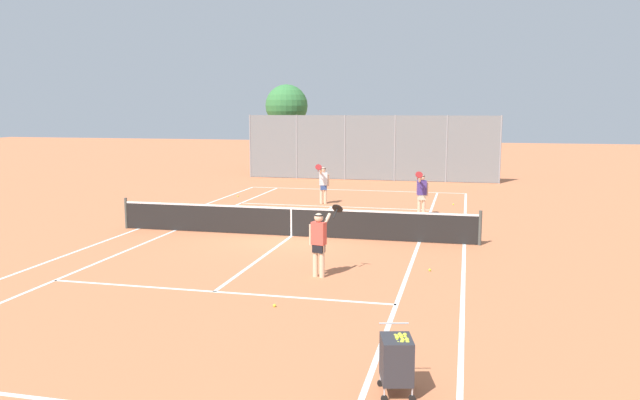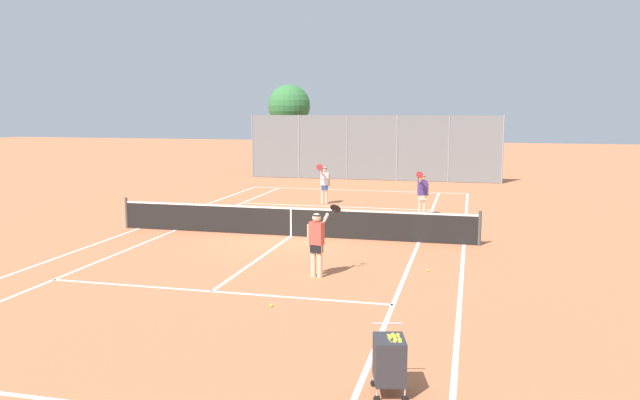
{
  "view_description": "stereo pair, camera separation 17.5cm",
  "coord_description": "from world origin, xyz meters",
  "px_view_note": "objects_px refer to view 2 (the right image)",
  "views": [
    {
      "loc": [
        5.48,
        -19.18,
        4.12
      ],
      "look_at": [
        0.61,
        1.5,
        1.0
      ],
      "focal_mm": 35.0,
      "sensor_mm": 36.0,
      "label": 1
    },
    {
      "loc": [
        5.65,
        -19.13,
        4.12
      ],
      "look_at": [
        0.61,
        1.5,
        1.0
      ],
      "focal_mm": 35.0,
      "sensor_mm": 36.0,
      "label": 2
    }
  ],
  "objects_px": {
    "player_near_side": "(317,240)",
    "ball_cart": "(389,359)",
    "tennis_net": "(291,221)",
    "loose_tennis_ball_4": "(239,196)",
    "loose_tennis_ball_1": "(455,205)",
    "player_far_left": "(324,183)",
    "loose_tennis_ball_0": "(271,305)",
    "loose_tennis_ball_5": "(313,238)",
    "player_far_right": "(422,192)",
    "tree_behind_left": "(288,107)",
    "loose_tennis_ball_2": "(428,270)"
  },
  "relations": [
    {
      "from": "player_near_side",
      "to": "ball_cart",
      "type": "bearing_deg",
      "value": -66.7
    },
    {
      "from": "tennis_net",
      "to": "loose_tennis_ball_4",
      "type": "relative_size",
      "value": 181.82
    },
    {
      "from": "tennis_net",
      "to": "loose_tennis_ball_1",
      "type": "bearing_deg",
      "value": 57.97
    },
    {
      "from": "player_far_left",
      "to": "loose_tennis_ball_0",
      "type": "bearing_deg",
      "value": -81.13
    },
    {
      "from": "loose_tennis_ball_5",
      "to": "player_near_side",
      "type": "bearing_deg",
      "value": -74.4
    },
    {
      "from": "loose_tennis_ball_0",
      "to": "loose_tennis_ball_4",
      "type": "relative_size",
      "value": 1.0
    },
    {
      "from": "ball_cart",
      "to": "player_far_right",
      "type": "xyz_separation_m",
      "value": [
        -0.75,
        15.49,
        0.39
      ]
    },
    {
      "from": "loose_tennis_ball_0",
      "to": "loose_tennis_ball_1",
      "type": "xyz_separation_m",
      "value": [
        3.33,
        15.12,
        0.0
      ]
    },
    {
      "from": "player_far_right",
      "to": "player_near_side",
      "type": "bearing_deg",
      "value": -100.78
    },
    {
      "from": "loose_tennis_ball_0",
      "to": "tennis_net",
      "type": "bearing_deg",
      "value": 103.1
    },
    {
      "from": "loose_tennis_ball_0",
      "to": "loose_tennis_ball_4",
      "type": "xyz_separation_m",
      "value": [
        -6.62,
        15.37,
        0.0
      ]
    },
    {
      "from": "loose_tennis_ball_1",
      "to": "player_far_left",
      "type": "bearing_deg",
      "value": -170.58
    },
    {
      "from": "tennis_net",
      "to": "ball_cart",
      "type": "relative_size",
      "value": 12.47
    },
    {
      "from": "tennis_net",
      "to": "loose_tennis_ball_1",
      "type": "xyz_separation_m",
      "value": [
        4.99,
        7.98,
        -0.48
      ]
    },
    {
      "from": "tree_behind_left",
      "to": "ball_cart",
      "type": "bearing_deg",
      "value": -70.86
    },
    {
      "from": "loose_tennis_ball_5",
      "to": "tennis_net",
      "type": "bearing_deg",
      "value": 160.89
    },
    {
      "from": "player_near_side",
      "to": "loose_tennis_ball_5",
      "type": "relative_size",
      "value": 26.88
    },
    {
      "from": "tennis_net",
      "to": "loose_tennis_ball_5",
      "type": "distance_m",
      "value": 0.98
    },
    {
      "from": "loose_tennis_ball_4",
      "to": "loose_tennis_ball_5",
      "type": "relative_size",
      "value": 1.0
    },
    {
      "from": "loose_tennis_ball_5",
      "to": "ball_cart",
      "type": "bearing_deg",
      "value": -69.85
    },
    {
      "from": "player_far_left",
      "to": "loose_tennis_ball_1",
      "type": "distance_m",
      "value": 5.69
    },
    {
      "from": "loose_tennis_ball_0",
      "to": "tree_behind_left",
      "type": "height_order",
      "value": "tree_behind_left"
    },
    {
      "from": "player_far_left",
      "to": "loose_tennis_ball_1",
      "type": "xyz_separation_m",
      "value": [
        5.54,
        0.92,
        -0.89
      ]
    },
    {
      "from": "loose_tennis_ball_5",
      "to": "tree_behind_left",
      "type": "xyz_separation_m",
      "value": [
        -6.98,
        20.71,
        4.21
      ]
    },
    {
      "from": "ball_cart",
      "to": "player_near_side",
      "type": "bearing_deg",
      "value": 113.3
    },
    {
      "from": "player_near_side",
      "to": "loose_tennis_ball_1",
      "type": "bearing_deg",
      "value": 76.74
    },
    {
      "from": "tree_behind_left",
      "to": "loose_tennis_ball_5",
      "type": "bearing_deg",
      "value": -71.37
    },
    {
      "from": "loose_tennis_ball_5",
      "to": "tree_behind_left",
      "type": "relative_size",
      "value": 0.01
    },
    {
      "from": "loose_tennis_ball_4",
      "to": "player_far_right",
      "type": "bearing_deg",
      "value": -20.64
    },
    {
      "from": "tennis_net",
      "to": "player_far_left",
      "type": "xyz_separation_m",
      "value": [
        -0.55,
        7.06,
        0.42
      ]
    },
    {
      "from": "player_far_right",
      "to": "tree_behind_left",
      "type": "relative_size",
      "value": 0.31
    },
    {
      "from": "player_far_right",
      "to": "loose_tennis_ball_2",
      "type": "relative_size",
      "value": 26.88
    },
    {
      "from": "ball_cart",
      "to": "tennis_net",
      "type": "bearing_deg",
      "value": 113.47
    },
    {
      "from": "loose_tennis_ball_0",
      "to": "loose_tennis_ball_4",
      "type": "height_order",
      "value": "same"
    },
    {
      "from": "player_near_side",
      "to": "loose_tennis_ball_0",
      "type": "distance_m",
      "value": 2.7
    },
    {
      "from": "loose_tennis_ball_1",
      "to": "tennis_net",
      "type": "bearing_deg",
      "value": -122.03
    },
    {
      "from": "player_far_left",
      "to": "loose_tennis_ball_0",
      "type": "distance_m",
      "value": 14.4
    },
    {
      "from": "loose_tennis_ball_1",
      "to": "loose_tennis_ball_0",
      "type": "bearing_deg",
      "value": -102.42
    },
    {
      "from": "tennis_net",
      "to": "player_far_left",
      "type": "relative_size",
      "value": 6.76
    },
    {
      "from": "loose_tennis_ball_1",
      "to": "ball_cart",
      "type": "bearing_deg",
      "value": -91.23
    },
    {
      "from": "player_far_left",
      "to": "loose_tennis_ball_1",
      "type": "bearing_deg",
      "value": 9.42
    },
    {
      "from": "loose_tennis_ball_2",
      "to": "tree_behind_left",
      "type": "distance_m",
      "value": 26.55
    },
    {
      "from": "loose_tennis_ball_0",
      "to": "tree_behind_left",
      "type": "relative_size",
      "value": 0.01
    },
    {
      "from": "loose_tennis_ball_2",
      "to": "tree_behind_left",
      "type": "xyz_separation_m",
      "value": [
        -10.83,
        23.87,
        4.21
      ]
    },
    {
      "from": "player_near_side",
      "to": "tree_behind_left",
      "type": "bearing_deg",
      "value": 108.12
    },
    {
      "from": "loose_tennis_ball_1",
      "to": "player_near_side",
      "type": "bearing_deg",
      "value": -103.26
    },
    {
      "from": "loose_tennis_ball_0",
      "to": "loose_tennis_ball_2",
      "type": "relative_size",
      "value": 1.0
    },
    {
      "from": "player_far_left",
      "to": "loose_tennis_ball_5",
      "type": "distance_m",
      "value": 7.52
    },
    {
      "from": "tree_behind_left",
      "to": "loose_tennis_ball_4",
      "type": "bearing_deg",
      "value": -84.34
    },
    {
      "from": "player_near_side",
      "to": "player_far_right",
      "type": "bearing_deg",
      "value": 79.22
    }
  ]
}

